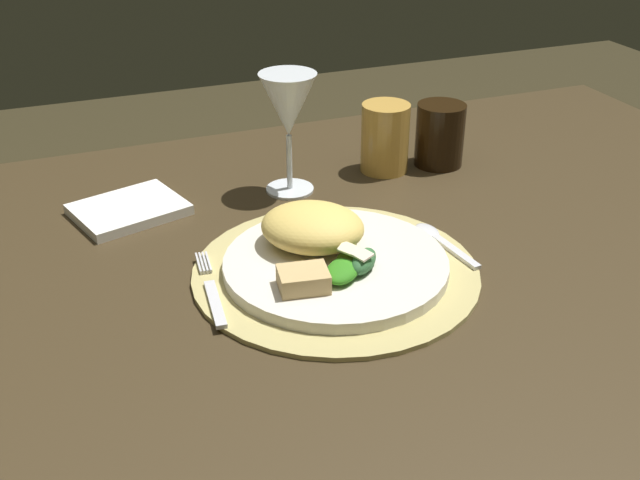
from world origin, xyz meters
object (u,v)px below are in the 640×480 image
dining_table (372,363)px  dinner_plate (336,264)px  spoon (435,237)px  dark_tumbler (440,135)px  amber_tumbler (385,138)px  napkin (129,209)px  wine_glass (288,108)px  fork (212,291)px

dining_table → dinner_plate: 0.21m
spoon → dark_tumbler: (0.13, 0.22, 0.04)m
spoon → dark_tumbler: size_ratio=1.34×
dining_table → amber_tumbler: bearing=62.3°
napkin → wine_glass: bearing=-2.1°
fork → napkin: 0.25m
fork → dinner_plate: bearing=-1.2°
wine_glass → amber_tumbler: size_ratio=1.66×
fork → spoon: bearing=4.2°
spoon → amber_tumbler: (0.04, 0.23, 0.04)m
fork → dark_tumbler: (0.42, 0.24, 0.04)m
napkin → dark_tumbler: size_ratio=1.45×
wine_glass → amber_tumbler: wine_glass is taller
amber_tumbler → spoon: bearing=-99.6°
dinner_plate → dark_tumbler: dark_tumbler is taller
fork → wine_glass: (0.17, 0.23, 0.11)m
spoon → wine_glass: bearing=119.0°
dinner_plate → napkin: bearing=129.1°
dark_tumbler → dinner_plate: bearing=-137.9°
fork → spoon: size_ratio=1.24×
dinner_plate → dark_tumbler: 0.37m
fork → dark_tumbler: dark_tumbler is taller
napkin → dining_table: bearing=-36.9°
napkin → dark_tumbler: dark_tumbler is taller
spoon → amber_tumbler: 0.24m
fork → wine_glass: wine_glass is taller
dinner_plate → napkin: (-0.20, 0.25, -0.01)m
napkin → wine_glass: 0.25m
dinner_plate → spoon: dinner_plate is taller
spoon → dining_table: bearing=166.8°
dinner_plate → amber_tumbler: (0.18, 0.25, 0.04)m
spoon → napkin: size_ratio=0.92×
napkin → wine_glass: size_ratio=0.81×
dinner_plate → napkin: size_ratio=1.90×
wine_glass → dining_table: bearing=-77.1°
spoon → amber_tumbler: bearing=80.4°
dinner_plate → spoon: (0.14, 0.02, -0.00)m
dinner_plate → dark_tumbler: bearing=42.1°
spoon → wine_glass: (-0.12, 0.21, 0.11)m
dining_table → fork: fork is taller
napkin → wine_glass: (0.23, -0.01, 0.12)m
spoon → fork: bearing=-175.8°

